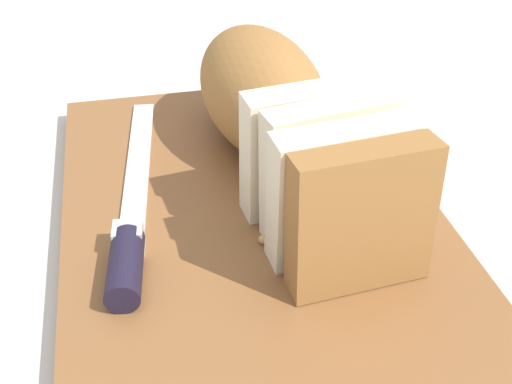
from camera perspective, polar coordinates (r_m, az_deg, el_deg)
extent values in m
plane|color=beige|center=(0.51, 0.00, -4.58)|extent=(3.00, 3.00, 0.00)
cube|color=brown|center=(0.50, 0.00, -3.70)|extent=(0.47, 0.30, 0.02)
ellipsoid|color=#996633|center=(0.58, 0.44, 9.01)|extent=(0.19, 0.12, 0.10)
cube|color=beige|center=(0.49, 4.44, 3.79)|extent=(0.04, 0.10, 0.10)
cube|color=beige|center=(0.47, 6.43, 2.03)|extent=(0.05, 0.10, 0.10)
cube|color=beige|center=(0.44, 7.41, -0.16)|extent=(0.04, 0.10, 0.10)
cube|color=#996633|center=(0.42, 9.42, -2.37)|extent=(0.04, 0.10, 0.11)
cube|color=silver|center=(0.57, -10.50, 2.35)|extent=(0.22, 0.05, 0.00)
cylinder|color=black|center=(0.45, -11.61, -6.61)|extent=(0.07, 0.03, 0.02)
cube|color=silver|center=(0.48, -11.32, -4.10)|extent=(0.02, 0.02, 0.02)
sphere|color=tan|center=(0.53, -0.91, 0.72)|extent=(0.01, 0.01, 0.01)
sphere|color=tan|center=(0.48, 0.12, -4.36)|extent=(0.01, 0.01, 0.01)
sphere|color=tan|center=(0.51, 6.26, -1.51)|extent=(0.01, 0.01, 0.01)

